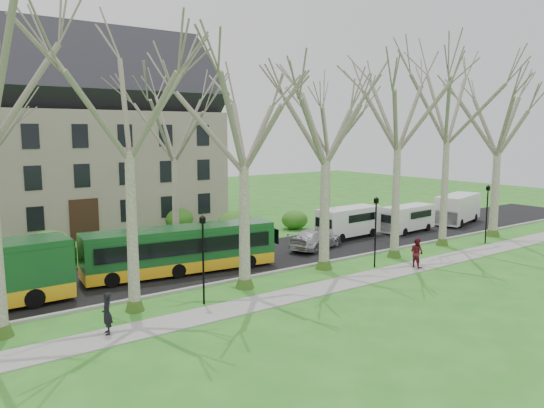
# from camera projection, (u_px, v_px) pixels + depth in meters

# --- Properties ---
(ground) EXTENTS (120.00, 120.00, 0.00)m
(ground) POSITION_uv_depth(u_px,v_px,m) (288.00, 279.00, 30.19)
(ground) COLOR #2D7A22
(ground) RESTS_ON ground
(sidewalk) EXTENTS (70.00, 2.00, 0.06)m
(sidewalk) POSITION_uv_depth(u_px,v_px,m) (317.00, 289.00, 28.18)
(sidewalk) COLOR gray
(sidewalk) RESTS_ON ground
(road) EXTENTS (80.00, 8.00, 0.06)m
(road) POSITION_uv_depth(u_px,v_px,m) (237.00, 260.00, 34.58)
(road) COLOR black
(road) RESTS_ON ground
(curb) EXTENTS (80.00, 0.25, 0.14)m
(curb) POSITION_uv_depth(u_px,v_px,m) (273.00, 272.00, 31.38)
(curb) COLOR #A5A39E
(curb) RESTS_ON ground
(building) EXTENTS (26.50, 12.20, 16.00)m
(building) POSITION_uv_depth(u_px,v_px,m) (59.00, 135.00, 44.79)
(building) COLOR gray
(building) RESTS_ON ground
(tree_row_verge) EXTENTS (49.00, 7.00, 14.00)m
(tree_row_verge) POSITION_uv_depth(u_px,v_px,m) (286.00, 156.00, 29.46)
(tree_row_verge) COLOR gray
(tree_row_verge) RESTS_ON ground
(tree_row_far) EXTENTS (33.00, 7.00, 12.00)m
(tree_row_far) POSITION_uv_depth(u_px,v_px,m) (178.00, 165.00, 37.39)
(tree_row_far) COLOR gray
(tree_row_far) RESTS_ON ground
(lamp_row) EXTENTS (36.22, 0.22, 4.30)m
(lamp_row) POSITION_uv_depth(u_px,v_px,m) (300.00, 238.00, 29.03)
(lamp_row) COLOR black
(lamp_row) RESTS_ON ground
(hedges) EXTENTS (30.60, 8.60, 2.00)m
(hedges) POSITION_uv_depth(u_px,v_px,m) (120.00, 233.00, 38.53)
(hedges) COLOR #31611B
(hedges) RESTS_ON ground
(bus_follow) EXTENTS (11.48, 3.73, 2.82)m
(bus_follow) POSITION_uv_depth(u_px,v_px,m) (181.00, 249.00, 31.21)
(bus_follow) COLOR #164E22
(bus_follow) RESTS_ON road
(sedan) EXTENTS (5.25, 3.36, 1.42)m
(sedan) POSITION_uv_depth(u_px,v_px,m) (316.00, 239.00, 37.62)
(sedan) COLOR #BCBCC1
(sedan) RESTS_ON road
(van_a) EXTENTS (5.56, 2.30, 2.38)m
(van_a) POSITION_uv_depth(u_px,v_px,m) (348.00, 223.00, 41.47)
(van_a) COLOR white
(van_a) RESTS_ON road
(van_b) EXTENTS (5.14, 2.19, 2.19)m
(van_b) POSITION_uv_depth(u_px,v_px,m) (408.00, 219.00, 43.91)
(van_b) COLOR white
(van_b) RESTS_ON road
(van_c) EXTENTS (6.32, 3.67, 2.60)m
(van_c) POSITION_uv_depth(u_px,v_px,m) (458.00, 209.00, 47.92)
(van_c) COLOR white
(van_c) RESTS_ON road
(pedestrian_a) EXTENTS (0.52, 0.70, 1.76)m
(pedestrian_a) POSITION_uv_depth(u_px,v_px,m) (107.00, 313.00, 21.81)
(pedestrian_a) COLOR black
(pedestrian_a) RESTS_ON sidewalk
(pedestrian_b) EXTENTS (0.71, 0.90, 1.83)m
(pedestrian_b) POSITION_uv_depth(u_px,v_px,m) (417.00, 253.00, 32.51)
(pedestrian_b) COLOR maroon
(pedestrian_b) RESTS_ON sidewalk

